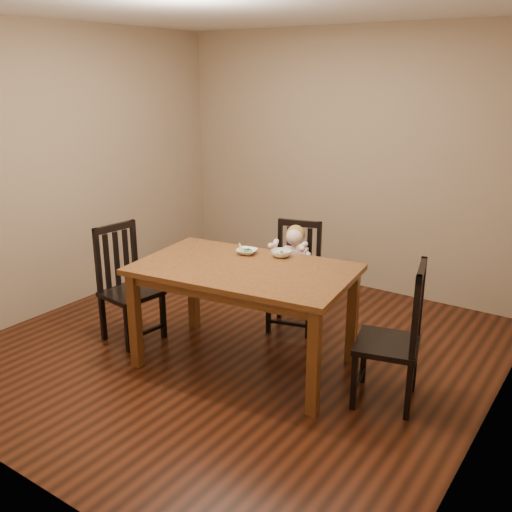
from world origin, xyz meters
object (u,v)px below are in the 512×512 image
Objects in this scene: toddler at (294,266)px; dining_table at (244,279)px; chair_right at (396,338)px; bowl_peas at (247,251)px; bowl_veg at (281,254)px; chair_left at (127,286)px; chair_child at (295,278)px.

dining_table is at bearing 76.41° from toddler.
bowl_peas is at bearing 70.04° from chair_right.
dining_table is at bearing -105.01° from bowl_veg.
dining_table is 1.16m from chair_left.
chair_child reaches higher than bowl_peas.
chair_child is at bearing 77.46° from bowl_peas.
dining_table is 1.74× the size of chair_left.
chair_left is at bearing 83.53° from chair_right.
toddler is (1.09, 0.98, 0.11)m from chair_left.
toddler is 0.60m from bowl_peas.
chair_right is at bearing 134.24° from chair_child.
toddler is at bearing 139.11° from chair_left.
bowl_veg is (0.10, 0.37, 0.12)m from dining_table.
chair_child reaches higher than bowl_veg.
chair_right is at bearing 6.87° from dining_table.
chair_child is at bearing -90.00° from toddler.
dining_table is 3.55× the size of toddler.
chair_child is 1.49m from chair_left.
dining_table is 1.81× the size of chair_child.
chair_right is 2.09× the size of toddler.
chair_left is at bearing 26.24° from toddler.
chair_right is 1.39m from toddler.
toddler is at bearing 75.01° from bowl_peas.
chair_right is at bearing -5.65° from bowl_peas.
chair_child is 1.96× the size of toddler.
bowl_veg is at bearing 121.41° from chair_left.
chair_left is 1.47m from toddler.
bowl_peas is at bearing 61.81° from chair_child.
bowl_veg is at bearing 63.60° from chair_right.
chair_right reaches higher than chair_child.
chair_left is at bearing 27.95° from chair_child.
chair_left reaches higher than toddler.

